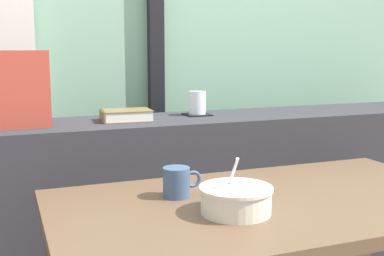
{
  "coord_description": "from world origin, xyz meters",
  "views": [
    {
      "loc": [
        -0.7,
        -1.23,
        1.1
      ],
      "look_at": [
        -0.06,
        0.43,
        0.81
      ],
      "focal_mm": 45.92,
      "sensor_mm": 36.0,
      "label": 1
    }
  ],
  "objects": [
    {
      "name": "coaster_square",
      "position": [
        0.03,
        0.6,
        0.84
      ],
      "size": [
        0.1,
        0.1,
        0.0
      ],
      "primitive_type": "cube",
      "color": "black",
      "rests_on": "dark_console_ledge"
    },
    {
      "name": "soup_bowl",
      "position": [
        -0.17,
        -0.15,
        0.72
      ],
      "size": [
        0.19,
        0.19,
        0.15
      ],
      "color": "silver",
      "rests_on": "breakfast_table"
    },
    {
      "name": "dark_console_ledge",
      "position": [
        0.0,
        0.55,
        0.42
      ],
      "size": [
        2.8,
        0.36,
        0.83
      ],
      "primitive_type": "cube",
      "color": "#2D2D33",
      "rests_on": "ground"
    },
    {
      "name": "juice_glass",
      "position": [
        0.03,
        0.6,
        0.88
      ],
      "size": [
        0.07,
        0.07,
        0.09
      ],
      "color": "white",
      "rests_on": "coaster_square"
    },
    {
      "name": "window_divider_post",
      "position": [
        -0.01,
        1.04,
        1.3
      ],
      "size": [
        0.07,
        0.05,
        2.6
      ],
      "primitive_type": "cube",
      "color": "black",
      "rests_on": "ground"
    },
    {
      "name": "ceramic_mug",
      "position": [
        -0.26,
        0.03,
        0.73
      ],
      "size": [
        0.11,
        0.08,
        0.08
      ],
      "color": "#3D567A",
      "rests_on": "breakfast_table"
    },
    {
      "name": "breakfast_table",
      "position": [
        -0.03,
        -0.08,
        0.58
      ],
      "size": [
        1.21,
        0.66,
        0.69
      ],
      "color": "brown",
      "rests_on": "ground"
    },
    {
      "name": "closed_book",
      "position": [
        -0.28,
        0.55,
        0.85
      ],
      "size": [
        0.19,
        0.14,
        0.04
      ],
      "color": "brown",
      "rests_on": "dark_console_ledge"
    },
    {
      "name": "throw_pillow",
      "position": [
        -0.71,
        0.55,
        0.96
      ],
      "size": [
        0.32,
        0.14,
        0.26
      ],
      "primitive_type": "cube",
      "rotation": [
        0.0,
        0.0,
        -0.0
      ],
      "color": "#B74233",
      "rests_on": "dark_console_ledge"
    }
  ]
}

